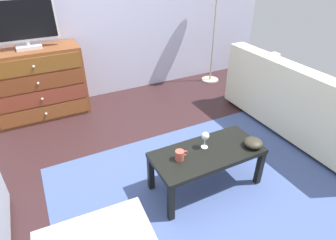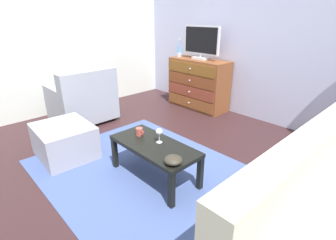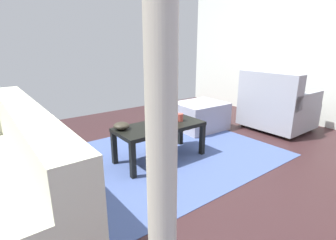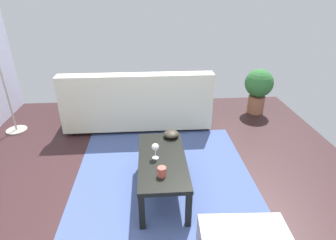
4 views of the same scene
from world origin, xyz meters
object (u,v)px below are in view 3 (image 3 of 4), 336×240
bowl_decorative (121,126)px  ottoman (200,116)px  coffee_table (160,130)px  mug (180,117)px  wine_glass (163,116)px  armchair (276,107)px

bowl_decorative → ottoman: size_ratio=0.24×
coffee_table → ottoman: size_ratio=1.39×
coffee_table → mug: bearing=176.3°
bowl_decorative → ottoman: bearing=-165.8°
wine_glass → bowl_decorative: (0.39, -0.18, -0.08)m
mug → coffee_table: bearing=-3.7°
coffee_table → armchair: armchair is taller
wine_glass → mug: size_ratio=1.38×
coffee_table → wine_glass: (0.01, 0.06, 0.17)m
ottoman → armchair: bearing=141.4°
mug → ottoman: size_ratio=0.16×
mug → armchair: size_ratio=0.13×
coffee_table → ottoman: ottoman is taller
mug → bowl_decorative: 0.68m
bowl_decorative → ottoman: bowl_decorative is taller
mug → ottoman: 1.01m
bowl_decorative → ottoman: 1.56m
mug → bowl_decorative: bearing=-11.6°
coffee_table → mug: mug is taller
wine_glass → mug: (-0.27, -0.05, -0.07)m
bowl_decorative → armchair: armchair is taller
armchair → ottoman: (0.87, -0.69, -0.15)m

